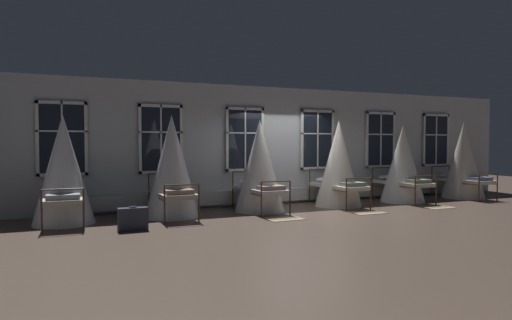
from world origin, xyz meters
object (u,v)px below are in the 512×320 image
at_px(cot_first, 63,171).
at_px(cot_fifth, 403,164).
at_px(cot_third, 260,167).
at_px(cot_sixth, 463,161).
at_px(cot_fourth, 339,165).
at_px(suitcase_dark, 133,219).
at_px(cot_second, 172,167).

bearing_deg(cot_first, cot_fifth, -88.43).
height_order(cot_first, cot_third, cot_first).
height_order(cot_third, cot_sixth, cot_sixth).
bearing_deg(cot_third, cot_first, 89.58).
height_order(cot_third, cot_fourth, cot_fourth).
height_order(cot_first, cot_sixth, cot_sixth).
distance_m(cot_first, cot_fifth, 8.97).
bearing_deg(suitcase_dark, cot_fourth, 11.82).
relative_size(cot_second, cot_sixth, 0.99).
bearing_deg(cot_fifth, cot_first, 90.21).
xyz_separation_m(cot_sixth, suitcase_dark, (-10.09, -1.25, -0.92)).
bearing_deg(cot_third, cot_fourth, -90.89).
height_order(cot_first, suitcase_dark, cot_first).
height_order(cot_second, cot_third, cot_second).
bearing_deg(cot_first, suitcase_dark, -135.10).
relative_size(cot_first, cot_third, 1.01).
distance_m(cot_third, cot_fifth, 4.51).
bearing_deg(cot_second, suitcase_dark, 140.13).
xyz_separation_m(cot_first, cot_fourth, (6.77, -0.02, 0.00)).
bearing_deg(suitcase_dark, cot_sixth, 6.01).
height_order(cot_third, cot_fifth, cot_third).
bearing_deg(cot_sixth, cot_fifth, 89.66).
bearing_deg(cot_third, cot_fifth, -90.39).
bearing_deg(cot_sixth, cot_fourth, 90.47).
height_order(cot_fourth, suitcase_dark, cot_fourth).
distance_m(cot_third, cot_sixth, 6.83).
relative_size(cot_first, cot_second, 0.98).
height_order(cot_third, suitcase_dark, cot_third).
distance_m(cot_third, cot_fourth, 2.30).
xyz_separation_m(cot_second, cot_sixth, (9.03, -0.02, 0.01)).
bearing_deg(cot_second, cot_sixth, -90.17).
distance_m(cot_second, cot_third, 2.20).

